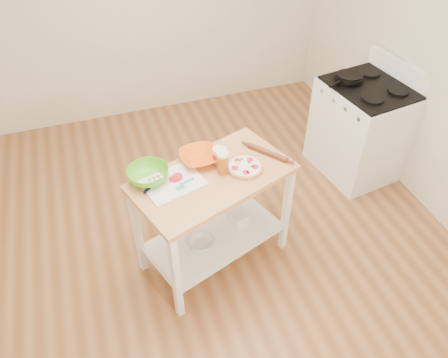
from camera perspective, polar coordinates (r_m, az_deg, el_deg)
name	(u,v)px	position (r m, az deg, el deg)	size (l,w,h in m)	color
room_shell	(211,106)	(2.95, -1.74, 9.51)	(4.04, 4.54, 2.74)	#966037
prep_island	(213,201)	(3.24, -1.41, -2.93)	(1.27, 0.96, 0.90)	tan
gas_stove	(360,129)	(4.46, 17.40, 6.26)	(0.77, 0.87, 1.11)	white
skillet	(349,77)	(4.24, 15.99, 12.66)	(0.39, 0.26, 0.03)	black
pizza	(245,167)	(3.12, 2.72, 1.62)	(0.26, 0.26, 0.04)	tan
cutting_board	(172,182)	(3.02, -6.79, -0.43)	(0.46, 0.39, 0.04)	white
spatula	(184,184)	(2.99, -5.24, -0.67)	(0.14, 0.09, 0.01)	teal
knife	(152,184)	(3.02, -9.41, -0.65)	(0.20, 0.22, 0.01)	silver
orange_bowl	(199,157)	(3.18, -3.23, 2.87)	(0.28, 0.28, 0.07)	#F05C0F
green_bowl	(148,174)	(3.05, -9.86, 0.58)	(0.29, 0.29, 0.09)	#57BA20
beer_pint	(223,163)	(3.04, -0.18, 2.17)	(0.09, 0.09, 0.17)	#AD4E13
yogurt_tub	(220,155)	(3.15, -0.59, 3.14)	(0.10, 0.10, 0.21)	white
rolling_pin	(267,153)	(3.25, 5.68, 3.46)	(0.04, 0.04, 0.33)	#602D16
shelf_glass_bowl	(201,243)	(3.44, -2.96, -8.32)	(0.20, 0.20, 0.06)	silver
shelf_bin	(239,220)	(3.57, 1.98, -5.32)	(0.11, 0.11, 0.11)	white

